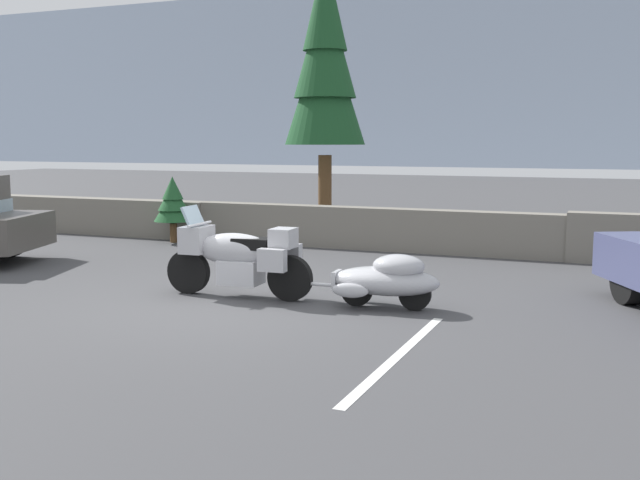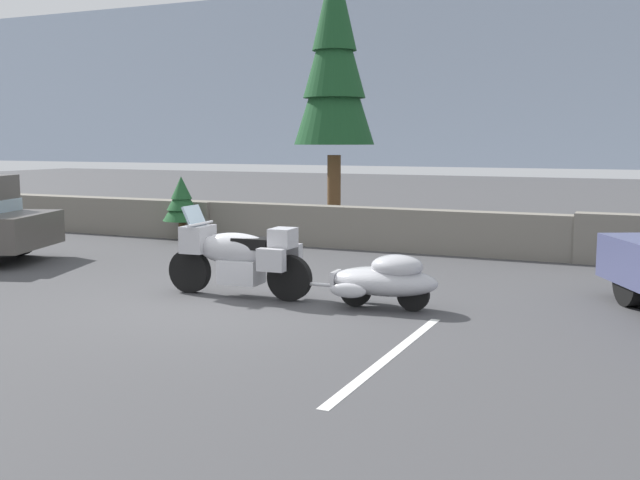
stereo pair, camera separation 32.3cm
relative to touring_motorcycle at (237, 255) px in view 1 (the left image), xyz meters
The scene contains 8 objects.
ground_plane 0.84m from the touring_motorcycle, 68.01° to the right, with size 80.00×80.00×0.00m, color #424244.
stone_guard_wall 5.36m from the touring_motorcycle, 91.21° to the left, with size 24.00×0.56×0.95m.
distant_ridgeline 95.67m from the touring_motorcycle, 89.87° to the left, with size 240.00×80.00×16.00m, color #99A8BF.
touring_motorcycle is the anchor object (origin of this frame).
car_shaped_trailer 2.27m from the touring_motorcycle, ahead, with size 2.22×0.81×0.76m.
pine_tree_tall 8.44m from the touring_motorcycle, 102.41° to the left, with size 1.95×1.95×6.74m.
pine_sapling_near 6.36m from the touring_motorcycle, 131.89° to the left, with size 0.87×0.87×1.50m.
parking_stripe_marker 3.73m from the touring_motorcycle, 33.40° to the right, with size 0.12×3.60×0.01m, color silver.
Camera 1 is at (5.08, -9.06, 2.29)m, focal length 42.10 mm.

